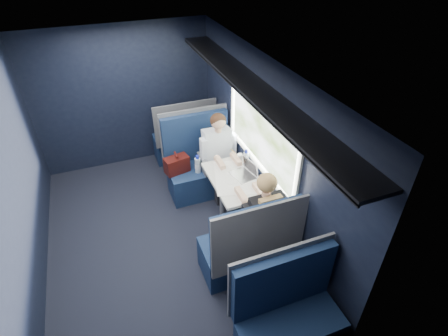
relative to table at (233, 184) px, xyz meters
name	(u,v)px	position (x,y,z in m)	size (l,w,h in m)	color
ground	(161,241)	(-1.03, 0.00, -0.67)	(2.80, 4.20, 0.01)	black
room_shell	(149,145)	(-1.01, 0.00, 0.81)	(3.00, 4.40, 2.40)	black
table	(233,184)	(0.00, 0.00, 0.00)	(0.62, 1.00, 0.74)	#54565E
seat_bay_near	(199,166)	(-0.20, 0.87, -0.24)	(1.08, 0.62, 1.26)	#0D1B3A
seat_bay_far	(247,248)	(-0.18, -0.87, -0.25)	(1.04, 0.62, 1.26)	#0D1B3A
seat_row_front	(184,138)	(-0.18, 1.80, -0.25)	(1.04, 0.51, 1.16)	#0D1B3A
seat_row_back	(287,319)	(-0.18, -1.80, -0.25)	(1.04, 0.51, 1.16)	#0D1B3A
man	(220,152)	(0.07, 0.70, 0.06)	(0.53, 0.56, 1.32)	black
woman	(262,213)	(0.07, -0.71, 0.06)	(0.53, 0.56, 1.32)	black
papers	(235,177)	(0.04, 0.04, 0.08)	(0.52, 0.75, 0.01)	white
laptop	(246,171)	(0.19, 0.03, 0.14)	(0.30, 0.36, 0.24)	silver
bottle_small	(246,159)	(0.27, 0.23, 0.19)	(0.07, 0.07, 0.25)	silver
cup	(240,157)	(0.25, 0.37, 0.13)	(0.08, 0.08, 0.10)	white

